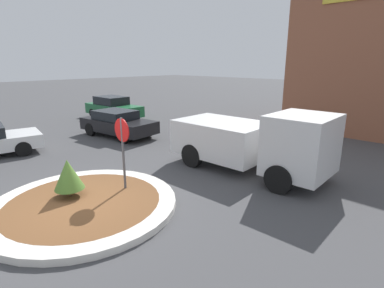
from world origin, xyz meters
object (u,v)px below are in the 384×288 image
object	(u,v)px
stop_sign	(123,142)
utility_truck	(252,141)
parked_sedan_green	(113,108)
parked_sedan_black	(118,123)

from	to	relation	value
stop_sign	utility_truck	bearing A→B (deg)	67.89
stop_sign	parked_sedan_green	size ratio (longest dim) A/B	0.50
parked_sedan_black	parked_sedan_green	bearing A→B (deg)	143.68
stop_sign	parked_sedan_green	distance (m)	12.74
parked_sedan_green	parked_sedan_black	world-z (taller)	parked_sedan_green
stop_sign	parked_sedan_black	bearing A→B (deg)	148.33
stop_sign	parked_sedan_black	world-z (taller)	stop_sign
stop_sign	utility_truck	xyz separation A→B (m)	(1.69, 4.15, -0.46)
utility_truck	parked_sedan_green	distance (m)	12.82
parked_sedan_green	parked_sedan_black	size ratio (longest dim) A/B	1.04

